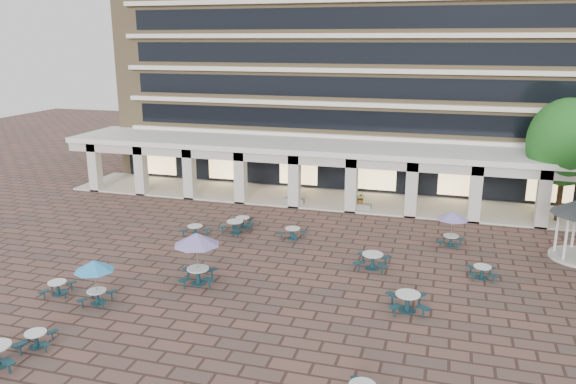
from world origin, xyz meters
name	(u,v)px	position (x,y,z in m)	size (l,w,h in m)	color
ground	(270,275)	(0.00, 0.00, 0.00)	(120.00, 120.00, 0.00)	brown
apartment_building	(357,33)	(0.00, 25.47, 12.60)	(40.00, 15.50, 25.20)	#937A53
retail_arcade	(330,162)	(0.00, 14.80, 3.00)	(42.00, 6.60, 4.40)	white
picnic_table_0	(36,338)	(-6.87, -9.47, 0.39)	(1.78, 1.78, 0.65)	#163942
picnic_table_3	(408,301)	(7.27, -2.14, 0.51)	(2.17, 2.17, 0.86)	#163942
picnic_table_4	(94,267)	(-6.80, -5.44, 1.84)	(1.88, 1.88, 2.17)	#163942
picnic_table_5	(58,287)	(-9.22, -5.12, 0.40)	(1.78, 1.78, 0.67)	#163942
picnic_table_6	(197,241)	(-3.18, -2.06, 2.31)	(2.35, 2.35, 2.71)	#163942
picnic_table_7	(373,260)	(5.05, 2.35, 0.51)	(1.96, 1.96, 0.86)	#163942
picnic_table_8	(235,226)	(-4.21, 5.72, 0.48)	(2.06, 2.06, 0.80)	#163942
picnic_table_9	(195,230)	(-6.39, 4.40, 0.43)	(1.93, 1.93, 0.71)	#163942
picnic_table_10	(293,232)	(-0.38, 5.69, 0.42)	(1.86, 1.86, 0.70)	#163942
picnic_table_11	(453,217)	(9.11, 7.05, 1.87)	(1.91, 1.91, 2.20)	#163942
picnic_table_12	(243,221)	(-4.15, 6.94, 0.41)	(1.88, 1.88, 0.68)	#163942
picnic_table_13	(482,271)	(10.71, 2.61, 0.41)	(1.63, 1.63, 0.68)	#163942
tree_east_c	(567,142)	(16.01, 13.89, 5.50)	(5.05, 5.05, 8.41)	#392616
planter_left	(294,197)	(-2.27, 12.90, 0.58)	(1.50, 0.75, 1.35)	gray
planter_right	(361,203)	(2.74, 12.90, 0.56)	(1.50, 0.71, 1.33)	gray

